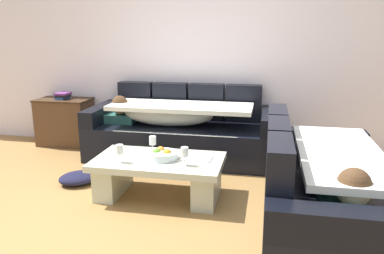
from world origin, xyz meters
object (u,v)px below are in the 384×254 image
couch_near_window (324,195)px  wine_glass_near_right (185,153)px  coffee_table (159,173)px  crumpled_garment (79,178)px  wine_glass_far_back (153,141)px  open_magazine (197,158)px  fruit_bowl (163,155)px  wine_glass_near_left (120,150)px  couch_along_wall (180,131)px  book_stack_on_cabinet (63,96)px  side_cabinet (65,122)px

couch_near_window → wine_glass_near_right: (-1.15, 0.31, 0.16)m
coffee_table → crumpled_garment: coffee_table is taller
couch_near_window → wine_glass_near_right: bearing=74.8°
coffee_table → wine_glass_far_back: wine_glass_far_back is taller
couch_near_window → wine_glass_near_right: 1.20m
wine_glass_near_right → open_magazine: 0.25m
fruit_bowl → couch_near_window: bearing=-17.6°
couch_near_window → wine_glass_far_back: (-1.53, 0.61, 0.16)m
wine_glass_near_left → wine_glass_near_right: bearing=3.9°
coffee_table → open_magazine: (0.35, 0.09, 0.15)m
wine_glass_near_left → coffee_table: bearing=27.3°
couch_along_wall → crumpled_garment: couch_along_wall is taller
wine_glass_near_left → wine_glass_far_back: same height
book_stack_on_cabinet → couch_near_window: bearing=-30.3°
open_magazine → crumpled_garment: (-1.26, 0.06, -0.33)m
wine_glass_near_left → book_stack_on_cabinet: book_stack_on_cabinet is taller
couch_along_wall → coffee_table: 1.21m
couch_near_window → fruit_bowl: 1.46m
fruit_bowl → wine_glass_near_left: wine_glass_near_left is taller
coffee_table → wine_glass_far_back: size_ratio=7.23×
wine_glass_far_back → book_stack_on_cabinet: bearing=142.7°
open_magazine → book_stack_on_cabinet: book_stack_on_cabinet is taller
coffee_table → side_cabinet: side_cabinet is taller
couch_near_window → wine_glass_far_back: couch_near_window is taller
wine_glass_near_left → open_magazine: (0.67, 0.25, -0.11)m
couch_near_window → wine_glass_near_left: couch_near_window is taller
coffee_table → wine_glass_near_left: bearing=-152.7°
couch_along_wall → wine_glass_near_right: size_ratio=13.70×
fruit_bowl → wine_glass_near_right: wine_glass_near_right is taller
wine_glass_near_right → wine_glass_far_back: (-0.38, 0.29, 0.00)m
open_magazine → wine_glass_far_back: bearing=172.9°
open_magazine → couch_along_wall: bearing=114.4°
couch_along_wall → wine_glass_near_right: bearing=-75.0°
coffee_table → wine_glass_near_left: 0.44m
couch_along_wall → wine_glass_far_back: (-0.03, -1.03, 0.16)m
wine_glass_near_right → wine_glass_far_back: bearing=142.6°
wine_glass_near_left → crumpled_garment: wine_glass_near_left is taller
fruit_bowl → open_magazine: fruit_bowl is taller
couch_along_wall → side_cabinet: (-1.68, 0.23, -0.01)m
wine_glass_near_right → crumpled_garment: wine_glass_near_right is taller
fruit_bowl → open_magazine: bearing=14.6°
coffee_table → couch_along_wall: bearing=93.7°
crumpled_garment → wine_glass_near_left: bearing=-27.5°
wine_glass_far_back → open_magazine: size_ratio=0.59×
couch_near_window → book_stack_on_cabinet: couch_near_window is taller
wine_glass_near_left → open_magazine: 0.72m
couch_along_wall → side_cabinet: 1.69m
couch_near_window → open_magazine: 1.20m
side_cabinet → book_stack_on_cabinet: book_stack_on_cabinet is taller
fruit_bowl → wine_glass_near_left: size_ratio=1.69×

